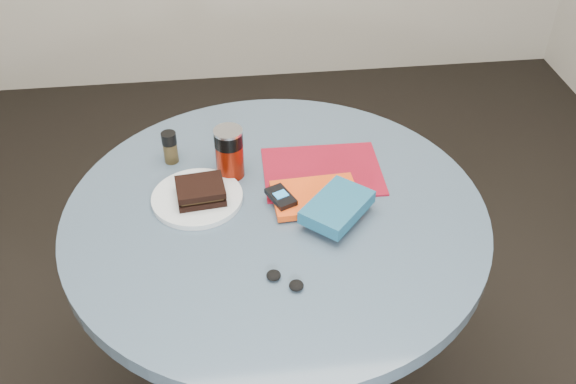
{
  "coord_description": "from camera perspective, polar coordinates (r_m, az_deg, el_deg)",
  "views": [
    {
      "loc": [
        -0.11,
        -1.14,
        1.74
      ],
      "look_at": [
        0.03,
        0.0,
        0.8
      ],
      "focal_mm": 40.0,
      "sensor_mm": 36.0,
      "label": 1
    }
  ],
  "objects": [
    {
      "name": "mp3_player",
      "position": [
        1.5,
        -0.65,
        -0.42
      ],
      "size": [
        0.07,
        0.09,
        0.01
      ],
      "color": "black",
      "rests_on": "red_book"
    },
    {
      "name": "pepper_grinder",
      "position": [
        1.66,
        -10.44,
        3.95
      ],
      "size": [
        0.05,
        0.05,
        0.09
      ],
      "color": "#3D321A",
      "rests_on": "table"
    },
    {
      "name": "plate",
      "position": [
        1.55,
        -8.07,
        -0.52
      ],
      "size": [
        0.29,
        0.29,
        0.01
      ],
      "primitive_type": "cylinder",
      "rotation": [
        0.0,
        0.0,
        -0.43
      ],
      "color": "silver",
      "rests_on": "table"
    },
    {
      "name": "magazine",
      "position": [
        1.63,
        3.07,
        1.86
      ],
      "size": [
        0.3,
        0.23,
        0.01
      ],
      "primitive_type": "cube",
      "rotation": [
        0.0,
        0.0,
        -0.02
      ],
      "color": "maroon",
      "rests_on": "table"
    },
    {
      "name": "headphones",
      "position": [
        1.34,
        -0.28,
        -7.86
      ],
      "size": [
        0.09,
        0.08,
        0.02
      ],
      "color": "black",
      "rests_on": "table"
    },
    {
      "name": "novel",
      "position": [
        1.46,
        4.4,
        -1.34
      ],
      "size": [
        0.19,
        0.2,
        0.03
      ],
      "primitive_type": "cube",
      "rotation": [
        0.0,
        0.0,
        0.84
      ],
      "color": "navy",
      "rests_on": "red_book"
    },
    {
      "name": "soda_can",
      "position": [
        1.58,
        -5.23,
        3.5
      ],
      "size": [
        0.09,
        0.09,
        0.13
      ],
      "color": "#661205",
      "rests_on": "table"
    },
    {
      "name": "table",
      "position": [
        1.62,
        -1.06,
        -5.91
      ],
      "size": [
        1.0,
        1.0,
        0.75
      ],
      "color": "black",
      "rests_on": "ground"
    },
    {
      "name": "sandwich",
      "position": [
        1.53,
        -7.78,
        0.08
      ],
      "size": [
        0.12,
        0.11,
        0.04
      ],
      "color": "black",
      "rests_on": "plate"
    },
    {
      "name": "red_book",
      "position": [
        1.53,
        2.47,
        -0.41
      ],
      "size": [
        0.21,
        0.15,
        0.02
      ],
      "primitive_type": "cube",
      "rotation": [
        0.0,
        0.0,
        0.05
      ],
      "color": "#D84311",
      "rests_on": "magazine"
    }
  ]
}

